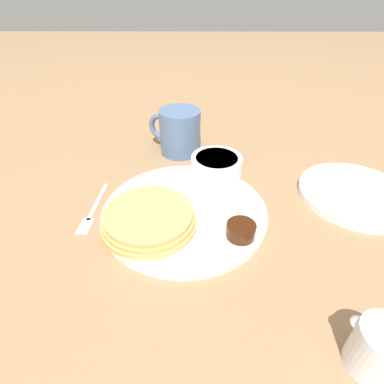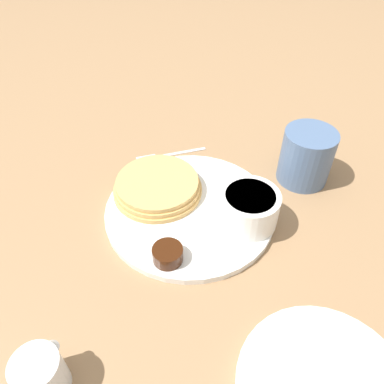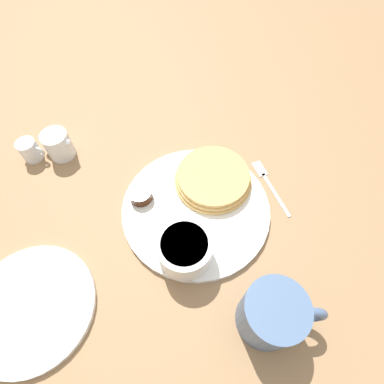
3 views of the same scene
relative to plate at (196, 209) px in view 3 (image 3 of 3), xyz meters
name	(u,v)px [view 3 (image 3 of 3)]	position (x,y,z in m)	size (l,w,h in m)	color
ground_plane	(196,210)	(0.00, 0.00, -0.01)	(4.00, 4.00, 0.00)	#93704C
plate	(196,209)	(0.00, 0.00, 0.00)	(0.29, 0.29, 0.01)	white
pancake_stack	(213,178)	(0.06, 0.04, 0.02)	(0.16, 0.16, 0.03)	tan
bowl	(185,249)	(-0.06, -0.08, 0.04)	(0.10, 0.10, 0.06)	white
syrup_cup	(141,194)	(-0.09, 0.07, 0.02)	(0.05, 0.05, 0.02)	#38190A
butter_ramekin	(173,256)	(-0.08, -0.08, 0.02)	(0.05, 0.05, 0.04)	white
coffee_mug	(272,314)	(0.02, -0.23, 0.04)	(0.12, 0.09, 0.10)	slate
creamer_pitcher_near	(58,144)	(-0.21, 0.25, 0.03)	(0.07, 0.06, 0.06)	white
creamer_pitcher_far	(30,150)	(-0.27, 0.27, 0.02)	(0.05, 0.04, 0.05)	white
fork	(267,181)	(0.17, 0.00, 0.00)	(0.02, 0.14, 0.00)	silver
far_plate	(31,307)	(-0.33, -0.05, 0.00)	(0.21, 0.21, 0.01)	white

